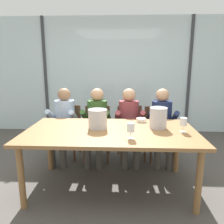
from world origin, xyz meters
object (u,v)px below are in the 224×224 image
object	(u,v)px
person_olive_shirt	(97,120)
ice_bucket_primary	(98,119)
chair_near_curtain	(67,127)
ice_bucket_secondary	(158,117)
wine_glass_by_left_taster	(131,128)
dining_table	(111,136)
person_navy_polo	(162,121)
chair_right_of_center	(158,129)
chair_left_of_center	(97,128)
wine_glass_near_bucket	(183,122)
person_pale_blue_shirt	(64,120)
tasting_bowl	(141,120)
person_maroon_top	(129,121)
chair_center	(130,128)

from	to	relation	value
person_olive_shirt	ice_bucket_primary	size ratio (longest dim) A/B	4.86
chair_near_curtain	ice_bucket_secondary	distance (m)	1.70
person_olive_shirt	wine_glass_by_left_taster	distance (m)	1.27
dining_table	person_navy_polo	distance (m)	1.14
chair_right_of_center	ice_bucket_secondary	xyz separation A→B (m)	(-0.15, -0.87, 0.41)
chair_left_of_center	wine_glass_near_bucket	world-z (taller)	wine_glass_near_bucket
person_pale_blue_shirt	tasting_bowl	xyz separation A→B (m)	(1.22, -0.43, 0.12)
dining_table	chair_near_curtain	xyz separation A→B (m)	(-0.80, 1.01, -0.20)
dining_table	person_maroon_top	bearing A→B (deg)	73.32
chair_near_curtain	wine_glass_by_left_taster	size ratio (longest dim) A/B	4.98
ice_bucket_secondary	chair_left_of_center	bearing A→B (deg)	135.98
chair_near_curtain	person_pale_blue_shirt	world-z (taller)	person_pale_blue_shirt
chair_right_of_center	person_navy_polo	size ratio (longest dim) A/B	0.73
chair_near_curtain	ice_bucket_secondary	world-z (taller)	ice_bucket_secondary
person_navy_polo	wine_glass_by_left_taster	world-z (taller)	person_navy_polo
chair_near_curtain	person_maroon_top	distance (m)	1.08
chair_left_of_center	chair_center	size ratio (longest dim) A/B	1.00
dining_table	ice_bucket_secondary	xyz separation A→B (m)	(0.59, 0.13, 0.21)
ice_bucket_primary	person_maroon_top	bearing A→B (deg)	61.28
person_pale_blue_shirt	ice_bucket_primary	size ratio (longest dim) A/B	4.86
ice_bucket_primary	wine_glass_by_left_taster	distance (m)	0.55
ice_bucket_secondary	chair_right_of_center	bearing A→B (deg)	80.11
chair_left_of_center	tasting_bowl	xyz separation A→B (m)	(0.69, -0.56, 0.30)
tasting_bowl	ice_bucket_primary	bearing A→B (deg)	-149.49
person_navy_polo	tasting_bowl	xyz separation A→B (m)	(-0.37, -0.43, 0.12)
chair_right_of_center	person_pale_blue_shirt	world-z (taller)	person_pale_blue_shirt
ice_bucket_primary	person_navy_polo	bearing A→B (deg)	39.01
dining_table	wine_glass_near_bucket	distance (m)	0.89
dining_table	person_maroon_top	world-z (taller)	person_maroon_top
person_olive_shirt	person_maroon_top	size ratio (longest dim) A/B	1.00
person_pale_blue_shirt	dining_table	bearing A→B (deg)	-40.80
person_pale_blue_shirt	person_navy_polo	distance (m)	1.59
chair_right_of_center	person_maroon_top	size ratio (longest dim) A/B	0.73
chair_near_curtain	chair_left_of_center	bearing A→B (deg)	-0.49
chair_center	ice_bucket_primary	xyz separation A→B (m)	(-0.45, -0.93, 0.40)
ice_bucket_secondary	wine_glass_near_bucket	world-z (taller)	ice_bucket_secondary
chair_near_curtain	chair_center	xyz separation A→B (m)	(1.08, -0.00, 0.00)
person_pale_blue_shirt	wine_glass_by_left_taster	distance (m)	1.56
chair_center	chair_right_of_center	world-z (taller)	same
chair_center	person_pale_blue_shirt	xyz separation A→B (m)	(-1.10, -0.16, 0.17)
chair_right_of_center	ice_bucket_secondary	size ratio (longest dim) A/B	3.28
chair_near_curtain	person_olive_shirt	world-z (taller)	person_olive_shirt
chair_near_curtain	wine_glass_near_bucket	world-z (taller)	wine_glass_near_bucket
dining_table	ice_bucket_secondary	world-z (taller)	ice_bucket_secondary
chair_near_curtain	chair_right_of_center	xyz separation A→B (m)	(1.55, -0.01, 0.00)
chair_left_of_center	person_olive_shirt	xyz separation A→B (m)	(0.01, -0.13, 0.17)
person_maroon_top	chair_left_of_center	bearing A→B (deg)	162.24
chair_right_of_center	tasting_bowl	world-z (taller)	chair_right_of_center
chair_center	chair_right_of_center	distance (m)	0.46
chair_center	chair_right_of_center	size ratio (longest dim) A/B	1.00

